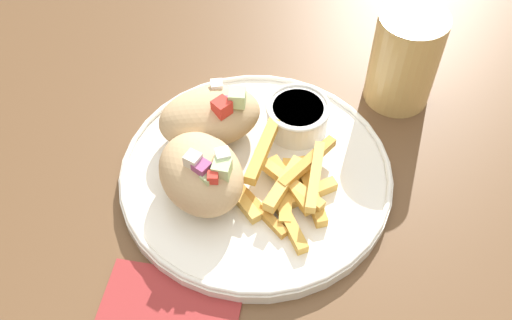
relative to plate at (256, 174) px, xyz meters
name	(u,v)px	position (x,y,z in m)	size (l,w,h in m)	color
table	(286,207)	(0.03, 0.03, -0.08)	(1.27, 1.27, 0.75)	brown
napkin	(171,303)	(0.00, -0.17, -0.01)	(0.15, 0.11, 0.00)	maroon
plate	(256,174)	(0.00, 0.00, 0.00)	(0.29, 0.29, 0.02)	white
pita_sandwich_near	(201,174)	(-0.04, -0.05, 0.04)	(0.13, 0.12, 0.07)	tan
pita_sandwich_far	(210,116)	(-0.07, 0.02, 0.03)	(0.13, 0.13, 0.07)	tan
fries_pile	(288,186)	(0.04, -0.01, 0.02)	(0.12, 0.13, 0.04)	#E5B251
sauce_ramekin	(298,115)	(0.01, 0.08, 0.02)	(0.07, 0.07, 0.04)	white
water_glass	(404,62)	(0.09, 0.19, 0.04)	(0.08, 0.08, 0.12)	tan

